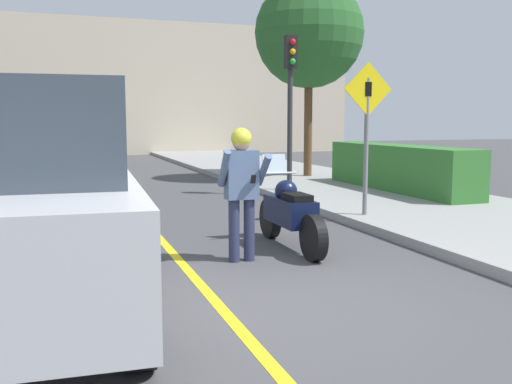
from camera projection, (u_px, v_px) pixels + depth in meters
The scene contains 13 objects.
ground_plane at pixel (289, 309), 5.38m from camera, with size 80.00×80.00×0.00m, color #424244.
sidewalk_curb at pixel (444, 212), 10.69m from camera, with size 4.40×44.00×0.14m.
road_center_line at pixel (139, 215), 10.81m from camera, with size 0.12×36.00×0.01m.
building_backdrop at pixel (97, 88), 29.32m from camera, with size 28.00×1.20×6.95m.
motorcycle at pixel (290, 213), 7.93m from camera, with size 0.62×2.16×1.28m.
person_biker at pixel (242, 181), 7.11m from camera, with size 0.59×0.47×1.69m.
suv_nearby at pixel (23, 203), 5.08m from camera, with size 2.16×4.76×2.08m.
crossing_sign at pixel (367, 124), 9.76m from camera, with size 0.91×0.08×2.61m.
traffic_light at pixel (290, 83), 13.20m from camera, with size 0.26×0.30×3.58m.
hedge_row at pixel (398, 167), 13.50m from camera, with size 0.90×5.11×1.06m.
street_tree at pixel (309, 34), 16.51m from camera, with size 3.16×3.16×5.73m.
parked_car_white at pixel (28, 152), 16.92m from camera, with size 1.88×4.20×1.68m.
parked_car_black at pixel (10, 145), 21.95m from camera, with size 1.88×4.20×1.68m.
Camera 1 is at (-2.00, -4.81, 1.77)m, focal length 40.00 mm.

